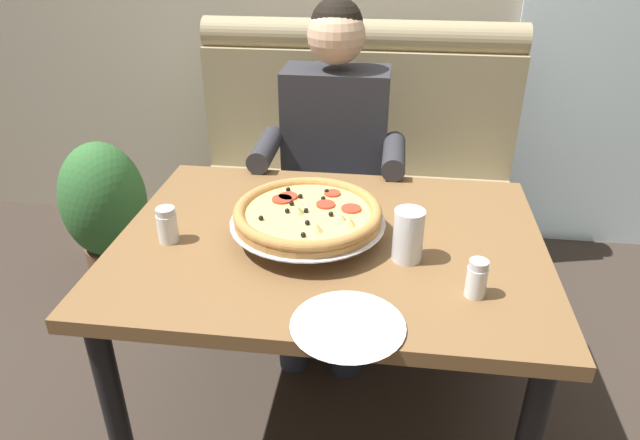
{
  "coord_description": "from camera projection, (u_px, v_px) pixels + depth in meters",
  "views": [
    {
      "loc": [
        0.15,
        -1.37,
        1.54
      ],
      "look_at": [
        -0.02,
        -0.04,
        0.81
      ],
      "focal_mm": 32.33,
      "sensor_mm": 36.0,
      "label": 1
    }
  ],
  "objects": [
    {
      "name": "potted_plant",
      "position": [
        106.0,
        211.0,
        2.49
      ],
      "size": [
        0.36,
        0.36,
        0.7
      ],
      "color": "brown",
      "rests_on": "ground_plane"
    },
    {
      "name": "plate_near_left",
      "position": [
        348.0,
        323.0,
        1.25
      ],
      "size": [
        0.26,
        0.26,
        0.02
      ],
      "color": "white",
      "rests_on": "dining_table"
    },
    {
      "name": "booth_bench",
      "position": [
        353.0,
        201.0,
        2.55
      ],
      "size": [
        1.39,
        0.78,
        1.13
      ],
      "color": "#998966",
      "rests_on": "ground_plane"
    },
    {
      "name": "ground_plane",
      "position": [
        328.0,
        425.0,
        1.95
      ],
      "size": [
        16.0,
        16.0,
        0.0
      ],
      "primitive_type": "plane",
      "color": "#382D26"
    },
    {
      "name": "drinking_glass",
      "position": [
        408.0,
        238.0,
        1.48
      ],
      "size": [
        0.08,
        0.08,
        0.14
      ],
      "color": "silver",
      "rests_on": "dining_table"
    },
    {
      "name": "shaker_pepper_flakes",
      "position": [
        168.0,
        227.0,
        1.57
      ],
      "size": [
        0.06,
        0.06,
        0.1
      ],
      "color": "white",
      "rests_on": "dining_table"
    },
    {
      "name": "pizza",
      "position": [
        308.0,
        215.0,
        1.56
      ],
      "size": [
        0.43,
        0.43,
        0.11
      ],
      "color": "silver",
      "rests_on": "dining_table"
    },
    {
      "name": "patio_chair",
      "position": [
        545.0,
        104.0,
        3.39
      ],
      "size": [
        0.4,
        0.4,
        0.86
      ],
      "color": "black",
      "rests_on": "ground_plane"
    },
    {
      "name": "dining_table",
      "position": [
        329.0,
        266.0,
        1.64
      ],
      "size": [
        1.18,
        0.88,
        0.74
      ],
      "color": "brown",
      "rests_on": "ground_plane"
    },
    {
      "name": "shaker_parmesan",
      "position": [
        476.0,
        281.0,
        1.34
      ],
      "size": [
        0.05,
        0.05,
        0.1
      ],
      "color": "white",
      "rests_on": "dining_table"
    },
    {
      "name": "diner_main",
      "position": [
        332.0,
        158.0,
        2.18
      ],
      "size": [
        0.54,
        0.64,
        1.27
      ],
      "color": "#2D3342",
      "rests_on": "ground_plane"
    }
  ]
}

